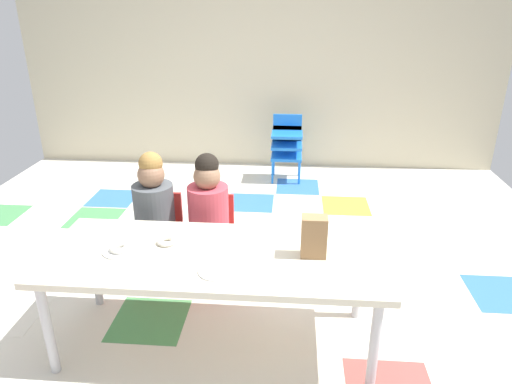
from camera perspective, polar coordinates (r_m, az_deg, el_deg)
ground_plane at (r=3.26m, az=-2.97°, el=-11.05°), size 5.28×5.07×0.02m
back_wall at (r=5.24m, az=0.49°, el=18.01°), size 5.28×0.10×2.75m
craft_table at (r=2.47m, az=-5.11°, el=-8.50°), size 1.77×0.71×0.57m
seated_child_near_camera at (r=3.06m, az=-12.39°, el=-1.81°), size 0.34×0.34×0.92m
seated_child_middle_seat at (r=2.98m, az=-5.85°, el=-2.07°), size 0.32×0.31×0.92m
kid_chair_blue_stack at (r=4.93m, az=3.82°, el=6.05°), size 0.32×0.30×0.68m
paper_bag_brown at (r=2.38m, az=7.14°, el=-5.45°), size 0.13×0.09×0.22m
paper_plate_near_edge at (r=2.55m, az=-16.39°, el=-6.94°), size 0.18×0.18×0.01m
paper_plate_center_table at (r=2.29m, az=-4.88°, el=-9.65°), size 0.18×0.18×0.01m
donut_powdered_on_plate at (r=2.54m, az=-16.44°, el=-6.58°), size 0.11×0.11×0.03m
donut_powdered_loose at (r=2.57m, az=-10.94°, el=-5.95°), size 0.10×0.10×0.03m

